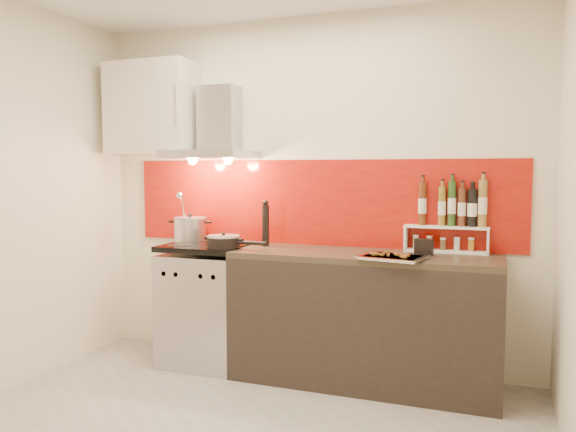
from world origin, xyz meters
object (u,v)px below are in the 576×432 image
at_px(counter, 364,318).
at_px(saute_pan, 225,241).
at_px(range_stove, 208,305).
at_px(pepper_mill, 266,224).
at_px(baking_tray, 393,257).
at_px(stock_pot, 190,229).

xyz_separation_m(counter, saute_pan, (-0.99, -0.14, 0.50)).
bearing_deg(range_stove, pepper_mill, 13.27).
xyz_separation_m(saute_pan, baking_tray, (1.22, -0.07, -0.04)).
bearing_deg(counter, saute_pan, -171.84).
height_order(stock_pot, baking_tray, stock_pot).
bearing_deg(counter, stock_pot, 175.00).
xyz_separation_m(stock_pot, baking_tray, (1.65, -0.33, -0.09)).
bearing_deg(stock_pot, counter, -5.00).
xyz_separation_m(range_stove, saute_pan, (0.21, -0.14, 0.51)).
distance_m(stock_pot, saute_pan, 0.51).
height_order(counter, saute_pan, saute_pan).
bearing_deg(range_stove, saute_pan, -32.89).
height_order(range_stove, saute_pan, saute_pan).
height_order(stock_pot, pepper_mill, pepper_mill).
distance_m(range_stove, stock_pot, 0.62).
bearing_deg(saute_pan, range_stove, 147.11).
xyz_separation_m(range_stove, stock_pot, (-0.22, 0.13, 0.56)).
relative_size(counter, saute_pan, 3.90).
bearing_deg(range_stove, stock_pot, 149.96).
relative_size(pepper_mill, baking_tray, 0.78).
bearing_deg(stock_pot, range_stove, -30.04).
bearing_deg(counter, baking_tray, -42.66).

